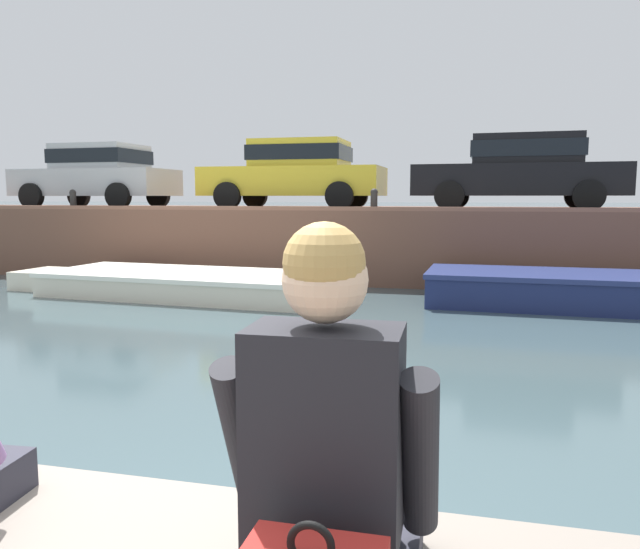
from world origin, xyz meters
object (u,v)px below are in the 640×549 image
at_px(mooring_bollard_mid, 374,199).
at_px(person_seated_middle, 329,464).
at_px(car_left_inner_yellow, 296,172).
at_px(boat_moored_west_cream, 177,283).
at_px(boat_moored_central_navy, 588,291).
at_px(car_centre_black, 521,169).
at_px(mooring_bollard_west, 73,198).
at_px(car_leftmost_silver, 98,174).

bearing_deg(mooring_bollard_mid, person_seated_middle, -81.61).
xyz_separation_m(car_left_inner_yellow, mooring_bollard_mid, (1.98, -1.23, -0.61)).
bearing_deg(mooring_bollard_mid, boat_moored_west_cream, -148.18).
distance_m(boat_moored_central_navy, mooring_bollard_mid, 4.46).
distance_m(boat_moored_west_cream, car_centre_black, 7.39).
bearing_deg(mooring_bollard_west, boat_moored_central_navy, -8.97).
xyz_separation_m(car_left_inner_yellow, car_centre_black, (4.88, -0.00, 0.00)).
bearing_deg(boat_moored_central_navy, car_left_inner_yellow, 153.28).
height_order(mooring_bollard_mid, person_seated_middle, mooring_bollard_mid).
bearing_deg(mooring_bollard_west, mooring_bollard_mid, 0.00).
relative_size(boat_moored_central_navy, mooring_bollard_west, 12.77).
height_order(boat_moored_west_cream, person_seated_middle, person_seated_middle).
distance_m(boat_moored_west_cream, mooring_bollard_mid, 4.24).
relative_size(car_left_inner_yellow, mooring_bollard_mid, 9.14).
height_order(car_leftmost_silver, mooring_bollard_mid, car_leftmost_silver).
relative_size(car_centre_black, mooring_bollard_mid, 9.68).
bearing_deg(mooring_bollard_west, person_seated_middle, -52.40).
height_order(car_leftmost_silver, person_seated_middle, car_leftmost_silver).
relative_size(boat_moored_central_navy, car_left_inner_yellow, 1.40).
xyz_separation_m(boat_moored_west_cream, person_seated_middle, (5.00, -9.08, 0.95)).
height_order(boat_moored_central_navy, person_seated_middle, person_seated_middle).
xyz_separation_m(mooring_bollard_west, person_seated_middle, (8.59, -11.16, -0.61)).
distance_m(boat_moored_west_cream, mooring_bollard_west, 4.44).
relative_size(mooring_bollard_mid, person_seated_middle, 0.46).
relative_size(boat_moored_central_navy, car_leftmost_silver, 1.47).
bearing_deg(person_seated_middle, boat_moored_central_navy, 76.95).
xyz_separation_m(car_centre_black, mooring_bollard_west, (-9.84, -1.22, -0.61)).
bearing_deg(car_leftmost_silver, mooring_bollard_mid, -9.83).
xyz_separation_m(car_leftmost_silver, car_left_inner_yellow, (5.09, 0.00, 0.00)).
xyz_separation_m(car_leftmost_silver, car_centre_black, (9.97, -0.00, 0.00)).
bearing_deg(person_seated_middle, car_left_inner_yellow, 106.33).
relative_size(boat_moored_west_cream, person_seated_middle, 6.70).
bearing_deg(mooring_bollard_mid, boat_moored_central_navy, -23.93).
relative_size(car_leftmost_silver, car_centre_black, 0.90).
relative_size(boat_moored_central_navy, car_centre_black, 1.32).
relative_size(mooring_bollard_west, mooring_bollard_mid, 1.00).
relative_size(mooring_bollard_west, person_seated_middle, 0.46).
xyz_separation_m(mooring_bollard_west, mooring_bollard_mid, (6.95, 0.00, 0.00)).
height_order(car_left_inner_yellow, mooring_bollard_mid, car_left_inner_yellow).
xyz_separation_m(boat_moored_central_navy, car_leftmost_silver, (-10.91, 2.93, 2.10)).
xyz_separation_m(boat_moored_west_cream, car_leftmost_silver, (-3.72, 3.31, 2.17)).
relative_size(boat_moored_central_navy, mooring_bollard_mid, 12.77).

